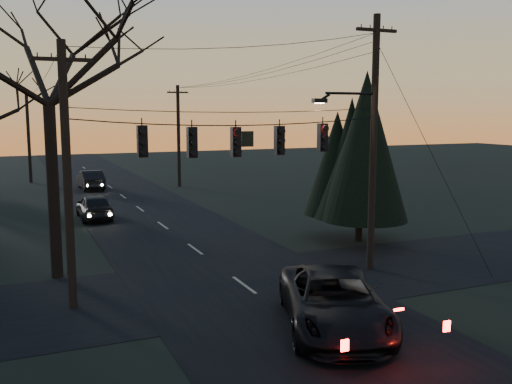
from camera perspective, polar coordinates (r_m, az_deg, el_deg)
name	(u,v)px	position (r m, az deg, el deg)	size (l,w,h in m)	color
main_road	(172,233)	(30.36, -8.38, -4.03)	(8.00, 120.00, 0.02)	black
cross_road	(244,285)	(21.16, -1.20, -9.30)	(60.00, 7.00, 0.02)	black
utility_pole_right	(370,269)	(23.71, 11.31, -7.57)	(5.00, 0.30, 10.00)	black
utility_pole_left	(73,308)	(19.81, -17.79, -10.94)	(1.80, 0.30, 8.50)	black
utility_pole_far_r	(180,186)	(48.92, -7.66, 0.56)	(1.80, 0.30, 8.50)	black
utility_pole_far_l	(31,182)	(55.09, -21.57, 0.90)	(0.30, 0.30, 8.00)	black
span_signal_assembly	(237,140)	(20.14, -1.88, 5.18)	(11.50, 0.44, 1.51)	black
bare_tree_left	(45,33)	(22.77, -20.32, 14.70)	(8.86, 8.86, 13.09)	black
evergreen_right	(361,146)	(28.07, 10.44, 4.56)	(4.42, 4.42, 8.16)	black
suv_near	(334,302)	(17.02, 7.81, -10.84)	(2.74, 5.95, 1.65)	black
sedan_oncoming_a	(94,207)	(35.00, -15.86, -1.41)	(1.77, 4.41, 1.50)	black
sedan_oncoming_b	(91,180)	(48.54, -16.21, 1.17)	(1.64, 4.69, 1.54)	black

